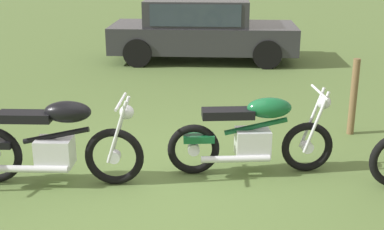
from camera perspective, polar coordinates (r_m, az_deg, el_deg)
ground_plane at (r=6.06m, az=-3.74°, el=-7.23°), size 120.00×120.00×0.00m
motorcycle_black at (r=6.01m, az=-14.84°, el=-2.99°), size 2.05×0.64×1.02m
motorcycle_green at (r=6.14m, az=6.74°, el=-2.18°), size 1.97×0.68×1.02m
car_charcoal at (r=12.33m, az=0.96°, el=9.67°), size 4.28×1.88×1.43m
fence_post_wooden at (r=7.71m, az=17.27°, el=1.90°), size 0.10×0.10×1.10m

